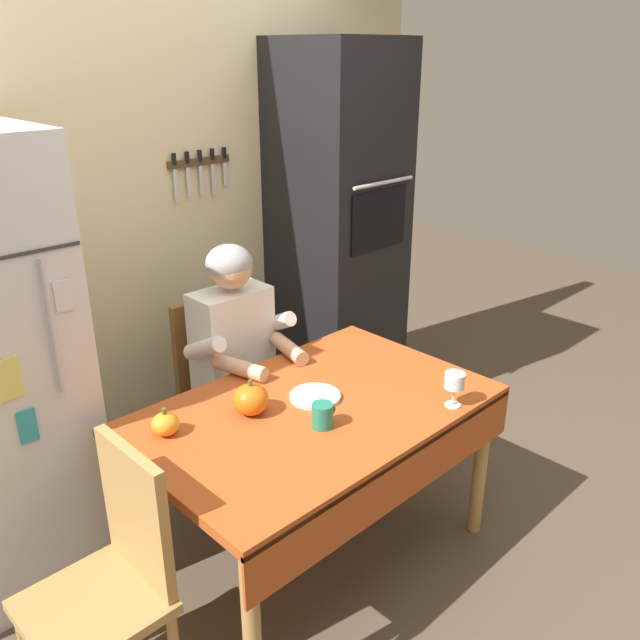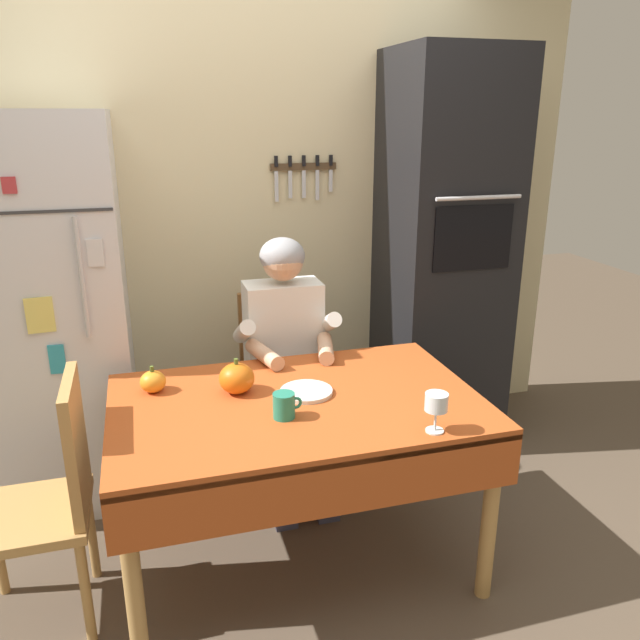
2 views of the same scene
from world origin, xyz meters
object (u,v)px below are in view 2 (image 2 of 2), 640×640
object	(u,v)px
pumpkin_large	(237,378)
dining_table	(298,422)
wall_oven	(443,255)
refrigerator	(51,315)
chair_left_side	(52,493)
wine_glass	(436,404)
pumpkin_medium	(153,382)
chair_behind_person	(279,375)
serving_tray	(306,392)
seated_person	(287,346)
coffee_mug	(284,405)

from	to	relation	value
pumpkin_large	dining_table	bearing A→B (deg)	-35.86
wall_oven	refrigerator	bearing A→B (deg)	-178.86
chair_left_side	wine_glass	size ratio (longest dim) A/B	6.53
wall_oven	pumpkin_medium	xyz separation A→B (m)	(-1.57, -0.67, -0.27)
pumpkin_medium	chair_behind_person	bearing A→B (deg)	41.17
chair_behind_person	pumpkin_large	xyz separation A→B (m)	(-0.31, -0.64, 0.29)
wall_oven	dining_table	world-z (taller)	wall_oven
serving_tray	wall_oven	bearing A→B (deg)	40.61
chair_behind_person	chair_left_side	size ratio (longest dim) A/B	1.00
wall_oven	wine_glass	bearing A→B (deg)	-117.11
wall_oven	chair_behind_person	distance (m)	1.10
wall_oven	dining_table	xyz separation A→B (m)	(-1.05, -0.92, -0.39)
seated_person	refrigerator	bearing A→B (deg)	165.07
wall_oven	serving_tray	bearing A→B (deg)	-139.39
refrigerator	wine_glass	world-z (taller)	refrigerator
chair_left_side	coffee_mug	world-z (taller)	chair_left_side
wall_oven	chair_left_side	size ratio (longest dim) A/B	2.26
refrigerator	pumpkin_large	bearing A→B (deg)	-44.64
refrigerator	serving_tray	xyz separation A→B (m)	(1.00, -0.82, -0.15)
wall_oven	coffee_mug	distance (m)	1.55
coffee_mug	pumpkin_medium	distance (m)	0.57
seated_person	wine_glass	world-z (taller)	seated_person
wine_glass	pumpkin_large	world-z (taller)	same
chair_left_side	wall_oven	bearing A→B (deg)	25.51
chair_behind_person	seated_person	world-z (taller)	seated_person
pumpkin_medium	serving_tray	world-z (taller)	pumpkin_medium
chair_behind_person	dining_table	bearing A→B (deg)	-97.03
seated_person	coffee_mug	bearing A→B (deg)	-103.83
dining_table	coffee_mug	distance (m)	0.19
wine_glass	serving_tray	bearing A→B (deg)	129.43
dining_table	chair_left_side	size ratio (longest dim) A/B	1.51
coffee_mug	wine_glass	xyz separation A→B (m)	(0.47, -0.25, 0.06)
refrigerator	seated_person	size ratio (longest dim) A/B	1.45
coffee_mug	serving_tray	size ratio (longest dim) A/B	0.52
serving_tray	pumpkin_medium	bearing A→B (deg)	162.18
dining_table	chair_behind_person	bearing A→B (deg)	82.97
dining_table	chair_left_side	world-z (taller)	chair_left_side
chair_behind_person	wall_oven	bearing A→B (deg)	7.78
wall_oven	chair_behind_person	world-z (taller)	wall_oven
dining_table	coffee_mug	world-z (taller)	coffee_mug
seated_person	chair_left_side	world-z (taller)	seated_person
chair_left_side	pumpkin_medium	xyz separation A→B (m)	(0.38, 0.26, 0.27)
refrigerator	coffee_mug	world-z (taller)	refrigerator
pumpkin_large	pumpkin_medium	distance (m)	0.33
wall_oven	serving_tray	world-z (taller)	wall_oven
refrigerator	wine_glass	bearing A→B (deg)	-42.62
seated_person	serving_tray	distance (m)	0.54
chair_behind_person	chair_left_side	world-z (taller)	same
wall_oven	serving_tray	distance (m)	1.35
chair_left_side	serving_tray	xyz separation A→B (m)	(0.95, 0.07, 0.24)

